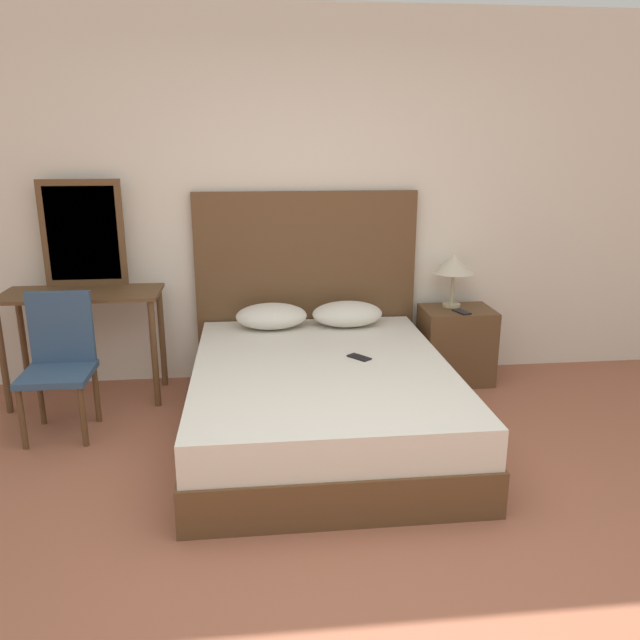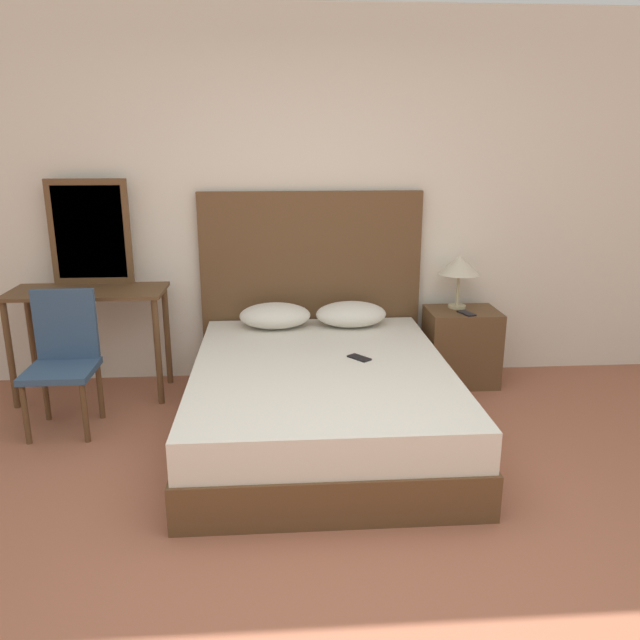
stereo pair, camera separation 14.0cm
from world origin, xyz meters
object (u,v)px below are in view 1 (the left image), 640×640
(nightstand, at_px, (456,345))
(table_lamp, at_px, (454,265))
(vanity_desk, at_px, (83,311))
(chair, at_px, (59,357))
(bed, at_px, (322,400))
(phone_on_nightstand, at_px, (462,312))
(phone_on_bed, at_px, (359,357))

(nightstand, relative_size, table_lamp, 1.43)
(vanity_desk, xyz_separation_m, chair, (-0.03, -0.50, -0.16))
(nightstand, relative_size, chair, 0.65)
(bed, xyz_separation_m, phone_on_nightstand, (1.11, 0.71, 0.34))
(table_lamp, xyz_separation_m, chair, (-2.71, -0.63, -0.40))
(nightstand, xyz_separation_m, phone_on_nightstand, (-0.01, -0.10, 0.29))
(bed, height_order, phone_on_nightstand, phone_on_nightstand)
(table_lamp, xyz_separation_m, vanity_desk, (-2.67, -0.13, -0.24))
(table_lamp, relative_size, chair, 0.45)
(nightstand, bearing_deg, phone_on_nightstand, -93.66)
(bed, height_order, table_lamp, table_lamp)
(table_lamp, bearing_deg, phone_on_nightstand, -83.69)
(phone_on_nightstand, bearing_deg, nightstand, 86.34)
(nightstand, xyz_separation_m, vanity_desk, (-2.70, -0.05, 0.36))
(phone_on_nightstand, bearing_deg, chair, -170.56)
(phone_on_nightstand, bearing_deg, phone_on_bed, -144.07)
(phone_on_nightstand, distance_m, chair, 2.77)
(phone_on_bed, bearing_deg, vanity_desk, 159.66)
(nightstand, height_order, chair, chair)
(bed, bearing_deg, phone_on_nightstand, 32.53)
(phone_on_bed, xyz_separation_m, nightstand, (0.87, 0.73, -0.19))
(chair, bearing_deg, phone_on_bed, -5.41)
(nightstand, bearing_deg, chair, -168.54)
(bed, relative_size, phone_on_nightstand, 12.42)
(vanity_desk, distance_m, chair, 0.53)
(phone_on_bed, bearing_deg, phone_on_nightstand, 35.93)
(phone_on_bed, height_order, chair, chair)
(phone_on_bed, bearing_deg, bed, -161.78)
(phone_on_nightstand, bearing_deg, table_lamp, 96.31)
(phone_on_bed, height_order, vanity_desk, vanity_desk)
(phone_on_nightstand, xyz_separation_m, chair, (-2.73, -0.45, -0.09))
(table_lamp, distance_m, phone_on_nightstand, 0.36)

